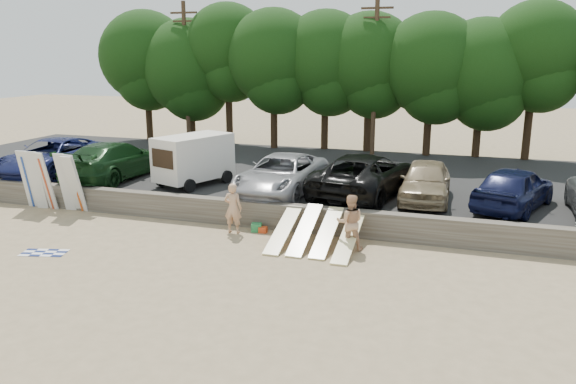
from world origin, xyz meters
name	(u,v)px	position (x,y,z in m)	size (l,w,h in m)	color
ground	(231,252)	(0.00, 0.00, 0.00)	(120.00, 120.00, 0.00)	tan
seawall	(262,215)	(0.00, 3.00, 0.50)	(44.00, 0.50, 1.00)	#6B6356
parking_lot	(314,178)	(0.00, 10.50, 0.35)	(44.00, 14.50, 0.70)	#282828
treeline	(325,60)	(-1.34, 17.47, 6.17)	(33.47, 6.70, 9.03)	#382616
utility_poles	(375,74)	(2.00, 16.00, 5.43)	(25.80, 0.26, 9.00)	#473321
box_trailer	(194,157)	(-4.46, 6.03, 1.97)	(2.91, 3.95, 2.27)	silver
car_0	(53,157)	(-12.23, 5.96, 1.57)	(2.89, 6.27, 1.74)	#171D51
car_1	(114,160)	(-8.66, 5.99, 1.60)	(2.52, 6.20, 1.80)	black
car_2	(281,175)	(-0.14, 5.70, 1.52)	(2.73, 5.92, 1.65)	#9E9DA2
car_3	(364,175)	(3.30, 6.44, 1.60)	(3.00, 6.50, 1.81)	black
car_4	(426,181)	(5.83, 6.41, 1.51)	(1.92, 4.78, 1.63)	#917D5C
car_5	(514,188)	(9.17, 6.08, 1.55)	(2.00, 4.97, 1.69)	#0E1233
surfboard_upright_0	(28,179)	(-10.63, 2.49, 1.28)	(0.50, 0.06, 2.60)	silver
surfboard_upright_1	(37,180)	(-10.05, 2.39, 1.29)	(0.50, 0.06, 2.60)	silver
surfboard_upright_2	(46,181)	(-9.59, 2.41, 1.28)	(0.50, 0.06, 2.60)	silver
surfboard_upright_3	(65,182)	(-8.69, 2.48, 1.28)	(0.50, 0.06, 2.60)	silver
surfboard_upright_4	(75,183)	(-8.15, 2.48, 1.27)	(0.50, 0.06, 2.60)	silver
surfboard_upright_5	(74,184)	(-8.18, 2.41, 1.25)	(0.50, 0.06, 2.60)	silver
surfboard_low_0	(284,229)	(1.38, 1.48, 0.50)	(0.56, 3.00, 0.07)	beige
surfboard_low_1	(305,229)	(2.15, 1.51, 0.57)	(0.56, 3.00, 0.07)	beige
surfboard_low_2	(327,232)	(2.93, 1.57, 0.53)	(0.56, 3.00, 0.07)	beige
surfboard_low_3	(348,238)	(3.74, 1.33, 0.46)	(0.56, 3.00, 0.07)	beige
beachgoer_a	(233,208)	(-0.79, 2.02, 0.95)	(0.70, 0.46, 1.91)	tan
beachgoer_b	(350,222)	(3.74, 1.54, 0.97)	(0.94, 0.73, 1.94)	tan
cooler	(257,227)	(-0.01, 2.40, 0.16)	(0.38, 0.30, 0.32)	#248442
gear_bag	(263,230)	(0.26, 2.36, 0.11)	(0.30, 0.25, 0.22)	#D34318
beach_towel	(44,253)	(-6.00, -2.02, 0.01)	(1.50, 1.50, 0.00)	white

